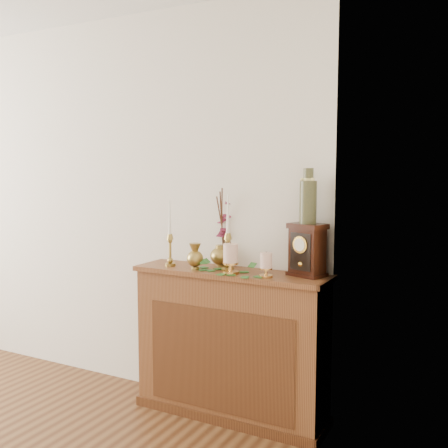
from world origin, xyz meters
The scene contains 10 objects.
console_shelf centered at (1.40, 2.10, 0.44)m, with size 1.24×0.34×0.93m.
candlestick_left centered at (0.99, 2.05, 1.07)m, with size 0.07×0.07×0.42m.
candlestick_center centered at (1.38, 2.10, 1.08)m, with size 0.08×0.08×0.47m.
bud_vase centered at (1.20, 2.02, 1.01)m, with size 0.10×0.10×0.16m.
ginger_jar centered at (1.28, 2.25, 1.16)m, with size 0.21×0.22×0.50m.
pillar_candle_left centered at (1.45, 2.00, 1.03)m, with size 0.10×0.10×0.19m.
pillar_candle_right centered at (1.68, 2.01, 1.01)m, with size 0.08×0.08×0.15m.
ivy_garland centered at (1.41, 2.03, 0.95)m, with size 0.43×0.19×0.09m.
mantel_clock centered at (1.87, 2.16, 1.08)m, with size 0.24×0.20×0.31m.
ceramic_vase centered at (1.87, 2.16, 1.38)m, with size 0.10×0.10×0.32m.
Camera 1 is at (2.85, -0.72, 1.54)m, focal length 42.00 mm.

